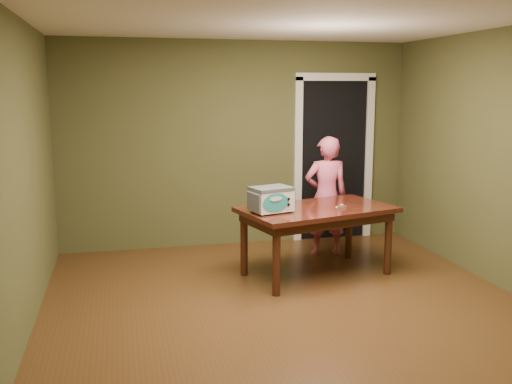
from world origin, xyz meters
TOP-DOWN VIEW (x-y plane):
  - floor at (0.00, 0.00)m, footprint 5.00×5.00m
  - room_shell at (0.00, 0.00)m, footprint 4.52×5.02m
  - doorway at (1.30, 2.78)m, footprint 1.10×0.66m
  - dining_table at (0.56, 1.03)m, footprint 1.77×1.27m
  - toy_oven at (0.02, 0.90)m, footprint 0.48×0.39m
  - baking_pan at (0.81, 0.93)m, footprint 0.10×0.10m
  - spatula at (0.82, 1.03)m, footprint 0.14×0.15m
  - child at (0.93, 1.75)m, footprint 0.56×0.39m

SIDE VIEW (x-z plane):
  - floor at x=0.00m, z-range 0.00..0.00m
  - dining_table at x=0.56m, z-range 0.28..1.03m
  - child at x=0.93m, z-range 0.00..1.45m
  - spatula at x=0.82m, z-range 0.75..0.76m
  - baking_pan at x=0.81m, z-range 0.75..0.77m
  - toy_oven at x=0.02m, z-range 0.76..1.02m
  - doorway at x=1.30m, z-range -0.07..2.18m
  - room_shell at x=0.00m, z-range 0.40..3.01m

